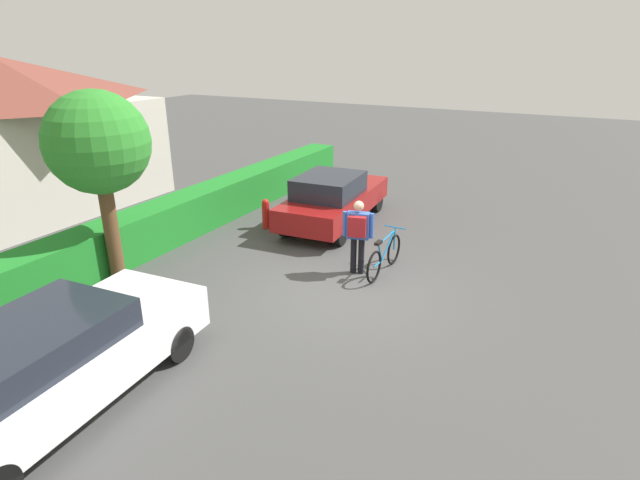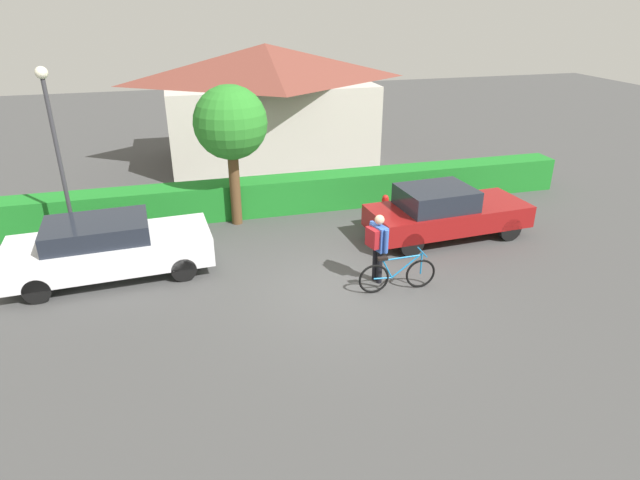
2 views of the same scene
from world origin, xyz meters
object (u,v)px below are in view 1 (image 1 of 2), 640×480
at_px(parked_car_near, 51,362).
at_px(bicycle, 384,256).
at_px(tree_kerbside, 98,145).
at_px(person_rider, 358,231).
at_px(parked_car_far, 333,198).
at_px(fire_hydrant, 266,213).

height_order(parked_car_near, bicycle, parked_car_near).
bearing_deg(tree_kerbside, bicycle, -58.49).
distance_m(bicycle, person_rider, 0.85).
distance_m(parked_car_far, fire_hydrant, 1.86).
distance_m(parked_car_near, bicycle, 6.62).
distance_m(person_rider, fire_hydrant, 3.70).
height_order(parked_car_far, fire_hydrant, parked_car_far).
relative_size(tree_kerbside, fire_hydrant, 4.81).
bearing_deg(parked_car_far, person_rider, -144.69).
distance_m(bicycle, tree_kerbside, 6.16).
bearing_deg(parked_car_near, fire_hydrant, 11.13).
bearing_deg(person_rider, parked_car_near, 162.28).
distance_m(parked_car_near, tree_kerbside, 4.56).
relative_size(bicycle, person_rider, 1.09).
distance_m(parked_car_far, bicycle, 3.34).
distance_m(parked_car_near, person_rider, 6.16).
bearing_deg(tree_kerbside, fire_hydrant, -13.25).
bearing_deg(bicycle, tree_kerbside, 121.51).
xyz_separation_m(parked_car_near, fire_hydrant, (7.38, 1.45, -0.32)).
bearing_deg(parked_car_far, parked_car_near, 179.98).
relative_size(parked_car_near, tree_kerbside, 1.18).
xyz_separation_m(parked_car_near, person_rider, (5.86, -1.87, 0.25)).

